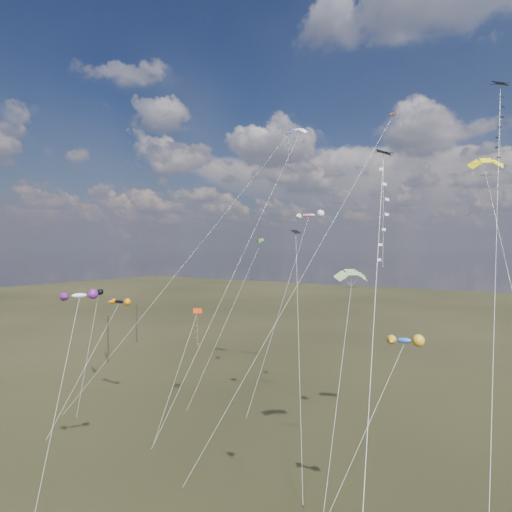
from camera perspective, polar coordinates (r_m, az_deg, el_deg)
The scene contains 17 objects.
utility_pole_near at distance 84.13m, azimuth -18.01°, elevation -9.76°, with size 1.40×0.20×8.00m.
utility_pole_far at distance 99.14m, azimuth -14.68°, elevation -8.07°, with size 1.40×0.20×8.00m.
diamond_black_high at distance 36.80m, azimuth 28.15°, elevation 12.46°, with size 2.26×26.21×32.05m.
diamond_navy_tall at distance 62.58m, azimuth 2.05°, elevation 10.70°, with size 18.76×22.66×35.52m.
diamond_black_mid at distance 46.30m, azimuth 5.18°, elevation -3.93°, with size 8.27×14.10×21.85m.
diamond_red_low at distance 56.11m, azimuth -7.49°, elevation -9.33°, with size 3.04×10.47×12.46m.
diamond_navy_right at distance 22.97m, azimuth 15.46°, elevation 3.18°, with size 4.13×16.29×24.87m.
diamond_orange_center at distance 42.88m, azimuth 9.62°, elevation 4.37°, with size 13.04×17.35×33.18m.
parafoil_yellow at distance 43.74m, azimuth 26.85°, elevation 10.49°, with size 8.01×14.89×27.96m.
parafoil_blue_white at distance 61.16m, azimuth 5.13°, elevation 15.31°, with size 6.58×21.99×35.75m.
parafoil_striped at distance 40.86m, azimuth 11.83°, elevation -2.07°, with size 5.18×17.07×18.45m.
parafoil_tricolor at distance 64.16m, azimuth 0.43°, elevation 2.02°, with size 3.79×13.67×21.58m.
novelty_black_orange at distance 59.03m, azimuth -16.77°, elevation -5.53°, with size 3.26×11.40×13.65m.
novelty_orange_black at distance 66.02m, azimuth -19.08°, elevation -4.32°, with size 7.34×9.04×14.26m.
novelty_white_purple at distance 39.77m, azimuth -21.25°, elevation -4.73°, with size 5.47×8.78×16.48m.
novelty_redwhite_stripe at distance 65.62m, azimuth 6.60°, elevation 5.02°, with size 3.96×16.40×25.09m.
novelty_blue_yellow at distance 31.38m, azimuth 17.99°, elevation -10.17°, with size 5.54×7.15×14.38m.
Camera 1 is at (25.76, -22.52, 20.02)m, focal length 32.00 mm.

